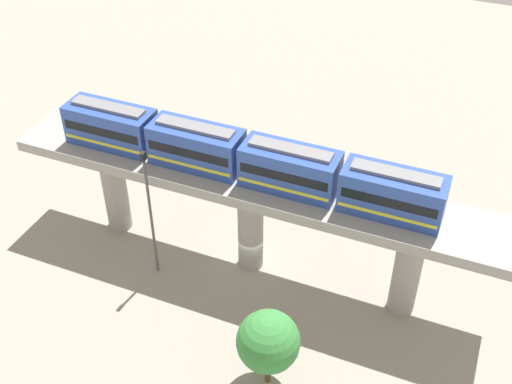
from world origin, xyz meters
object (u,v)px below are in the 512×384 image
(signal_post, at_px, (150,210))
(parked_car_black, at_px, (432,223))
(tree_near_viaduct, at_px, (312,167))
(parked_car_blue, at_px, (176,147))
(tree_mid_lot, at_px, (268,342))
(parked_car_white, at_px, (235,164))
(train, at_px, (242,157))

(signal_post, bearing_deg, parked_car_black, 124.40)
(tree_near_viaduct, bearing_deg, parked_car_blue, -95.94)
(parked_car_black, xyz_separation_m, tree_mid_lot, (18.69, -6.99, 3.15))
(parked_car_white, bearing_deg, signal_post, -7.48)
(parked_car_blue, xyz_separation_m, signal_post, (14.23, 5.90, 5.23))
(tree_mid_lot, relative_size, signal_post, 0.54)
(parked_car_white, distance_m, tree_mid_lot, 23.05)
(train, height_order, parked_car_black, train)
(tree_mid_lot, height_order, signal_post, signal_post)
(parked_car_white, relative_size, signal_post, 0.40)
(train, distance_m, tree_near_viaduct, 11.68)
(parked_car_blue, bearing_deg, train, 32.92)
(parked_car_white, xyz_separation_m, tree_mid_lot, (19.93, 11.15, 3.15))
(train, height_order, tree_mid_lot, train)
(parked_car_white, xyz_separation_m, parked_car_black, (1.24, 18.15, 0.00))
(parked_car_blue, height_order, signal_post, signal_post)
(train, relative_size, parked_car_white, 6.28)
(parked_car_white, height_order, tree_near_viaduct, tree_near_viaduct)
(train, xyz_separation_m, parked_car_black, (-9.21, 12.75, -9.08))
(train, xyz_separation_m, tree_near_viaduct, (-9.40, 2.23, -6.56))
(train, height_order, parked_car_blue, train)
(train, bearing_deg, tree_near_viaduct, 166.67)
(train, relative_size, parked_car_black, 6.49)
(train, relative_size, parked_car_blue, 6.09)
(train, distance_m, tree_mid_lot, 12.58)
(train, relative_size, signal_post, 2.52)
(train, bearing_deg, parked_car_white, -152.69)
(train, distance_m, signal_post, 7.64)
(parked_car_white, bearing_deg, train, 20.94)
(parked_car_white, relative_size, parked_car_blue, 0.97)
(tree_mid_lot, bearing_deg, signal_post, -118.05)
(parked_car_blue, relative_size, tree_mid_lot, 0.77)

